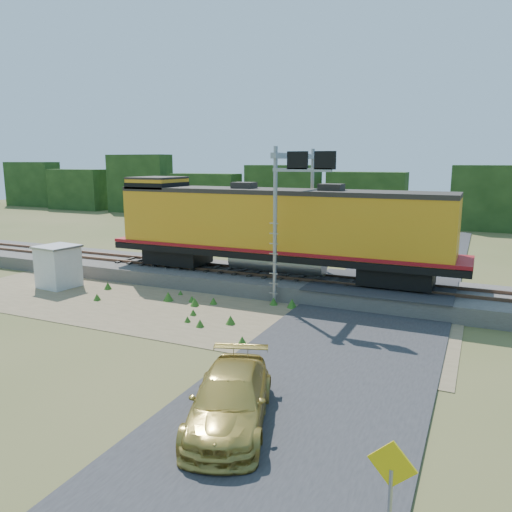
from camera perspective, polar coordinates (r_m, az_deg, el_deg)
The scene contains 12 objects.
ground at distance 23.13m, azimuth -6.21°, elevation -6.86°, with size 140.00×140.00×0.00m, color #475123.
ballast at distance 28.15m, azimuth 0.01°, elevation -2.75°, with size 70.00×5.00×0.80m, color slate.
rails at distance 28.05m, azimuth 0.01°, elevation -1.79°, with size 70.00×1.54×0.16m.
dirt_shoulder at distance 24.57m, azimuth -9.65°, elevation -5.86°, with size 26.00×8.00×0.03m, color #8C7754.
road at distance 21.27m, azimuth 11.49°, elevation -8.36°, with size 7.00×66.00×0.86m.
tree_line_north at distance 58.16m, azimuth 13.30°, elevation 6.62°, with size 130.00×3.00×6.50m.
weed_clumps at distance 25.12m, azimuth -13.01°, elevation -5.65°, with size 15.00×6.20×0.56m, color #30611B, non-canonical shape.
locomotive at distance 27.22m, azimuth 1.86°, elevation 3.38°, with size 19.83×3.02×5.11m.
shed at distance 30.01m, azimuth -21.66°, elevation -1.10°, with size 2.21×2.21×2.38m.
signal_gantry at distance 25.76m, azimuth 4.87°, elevation 7.93°, with size 3.05×6.20×7.69m.
road_sign at distance 9.49m, azimuth 15.13°, elevation -24.46°, with size 0.85×0.18×2.48m.
car at distance 13.89m, azimuth -3.00°, elevation -16.06°, with size 2.00×4.92×1.43m, color #B49A42.
Camera 1 is at (11.36, -18.91, 6.98)m, focal length 35.00 mm.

